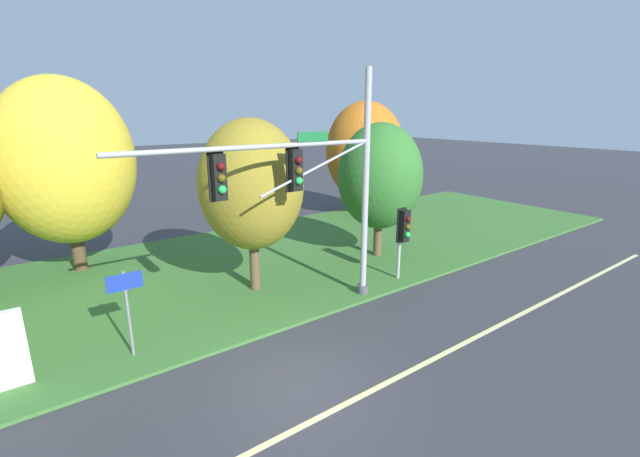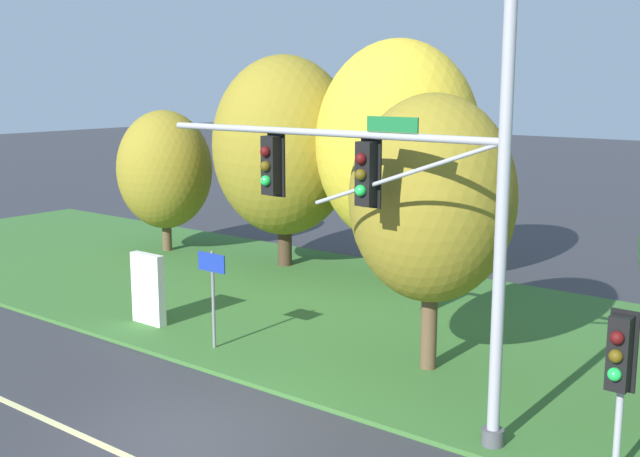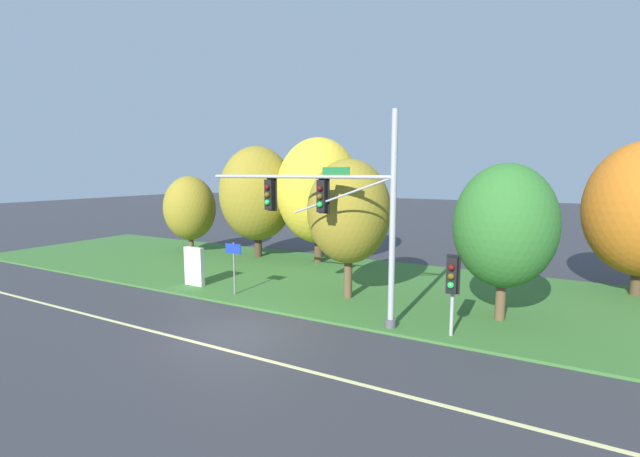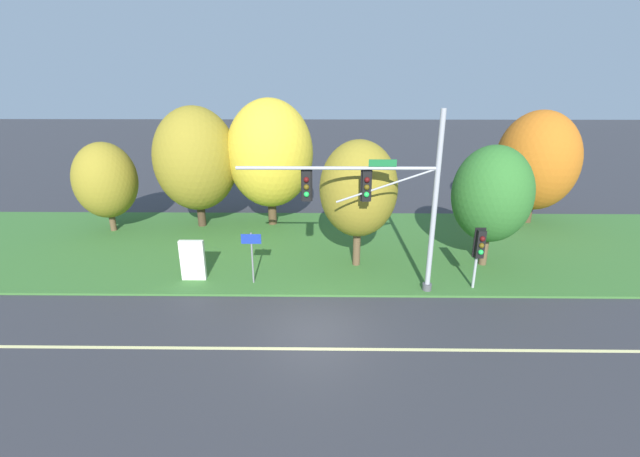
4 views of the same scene
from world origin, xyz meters
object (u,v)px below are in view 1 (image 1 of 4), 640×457
tree_right_far (365,151)px  tree_tall_centre (380,177)px  pedestrian_signal_near_kerb (404,230)px  info_kiosk (0,352)px  tree_mid_verge (251,185)px  traffic_signal_mast (313,182)px  route_sign_post (127,300)px  tree_behind_signpost (65,162)px

tree_right_far → tree_tall_centre: bearing=-127.8°
pedestrian_signal_near_kerb → info_kiosk: pedestrian_signal_near_kerb is taller
info_kiosk → tree_mid_verge: bearing=13.0°
pedestrian_signal_near_kerb → tree_right_far: bearing=55.4°
traffic_signal_mast → tree_tall_centre: 6.23m
pedestrian_signal_near_kerb → tree_mid_verge: (-5.00, 2.57, 1.84)m
tree_mid_verge → route_sign_post: bearing=-156.9°
traffic_signal_mast → tree_right_far: 14.15m
traffic_signal_mast → info_kiosk: 8.97m
traffic_signal_mast → route_sign_post: size_ratio=3.43×
tree_behind_signpost → tree_right_far: 16.25m
tree_behind_signpost → tree_right_far: size_ratio=1.10×
pedestrian_signal_near_kerb → tree_behind_signpost: size_ratio=0.37×
tree_tall_centre → pedestrian_signal_near_kerb: bearing=-115.6°
traffic_signal_mast → info_kiosk: bearing=173.7°
pedestrian_signal_near_kerb → tree_tall_centre: size_ratio=0.48×
info_kiosk → tree_right_far: bearing=23.9°
traffic_signal_mast → pedestrian_signal_near_kerb: bearing=1.1°
pedestrian_signal_near_kerb → tree_mid_verge: tree_mid_verge is taller
route_sign_post → tree_mid_verge: 5.67m
tree_behind_signpost → info_kiosk: 8.99m
route_sign_post → tree_right_far: (16.16, 8.71, 2.32)m
tree_mid_verge → tree_tall_centre: bearing=1.0°
tree_behind_signpost → info_kiosk: size_ratio=4.03×
tree_behind_signpost → tree_mid_verge: size_ratio=1.25×
traffic_signal_mast → route_sign_post: bearing=173.7°
tree_behind_signpost → tree_tall_centre: bearing=-28.3°
route_sign_post → tree_right_far: bearing=28.3°
route_sign_post → tree_behind_signpost: (-0.08, 8.15, 2.82)m
tree_right_far → traffic_signal_mast: bearing=-138.8°
traffic_signal_mast → tree_right_far: size_ratio=1.18×
tree_mid_verge → info_kiosk: (-7.56, -1.74, -2.90)m
tree_mid_verge → tree_right_far: bearing=30.4°
pedestrian_signal_near_kerb → tree_behind_signpost: (-9.87, 8.68, 2.42)m
tree_tall_centre → traffic_signal_mast: bearing=-153.5°
pedestrian_signal_near_kerb → tree_right_far: 11.38m
tree_right_far → info_kiosk: 20.92m
tree_behind_signpost → tree_right_far: (16.24, 0.56, -0.51)m
tree_tall_centre → tree_right_far: (5.09, 6.56, 0.34)m
route_sign_post → info_kiosk: 2.87m
tree_right_far → tree_mid_verge: bearing=-149.6°
route_sign_post → info_kiosk: (-2.77, 0.30, -0.66)m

